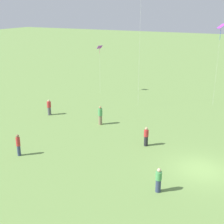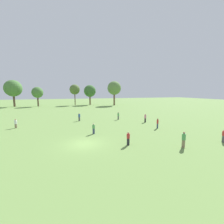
% 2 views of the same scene
% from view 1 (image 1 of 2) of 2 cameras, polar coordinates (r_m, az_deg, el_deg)
% --- Properties ---
extents(ground_plane, '(240.00, 240.00, 0.00)m').
position_cam_1_polar(ground_plane, '(23.86, 16.03, -10.12)').
color(ground_plane, '#6B8E47').
extents(person_1, '(0.46, 0.46, 1.73)m').
position_cam_1_polar(person_1, '(34.35, -11.43, 0.83)').
color(person_1, '#4C4C51').
rests_on(person_1, ground_plane).
extents(person_2, '(0.51, 0.51, 1.66)m').
position_cam_1_polar(person_2, '(20.35, 8.50, -12.25)').
color(person_2, '#333D5B').
rests_on(person_2, ground_plane).
extents(person_3, '(0.48, 0.48, 1.91)m').
position_cam_1_polar(person_3, '(30.94, -2.16, -0.64)').
color(person_3, '#847056').
rests_on(person_3, ground_plane).
extents(person_4, '(0.35, 0.35, 1.79)m').
position_cam_1_polar(person_4, '(25.67, -16.76, -5.77)').
color(person_4, '#333D5B').
rests_on(person_4, ground_plane).
extents(person_8, '(0.47, 0.47, 1.67)m').
position_cam_1_polar(person_8, '(26.45, 6.26, -4.50)').
color(person_8, '#232328').
rests_on(person_8, ground_plane).
extents(kite_3, '(1.05, 1.09, 9.40)m').
position_cam_1_polar(kite_3, '(37.64, 19.28, 14.04)').
color(kite_3, purple).
rests_on(kite_3, ground_plane).
extents(kite_5, '(0.78, 0.83, 6.38)m').
position_cam_1_polar(kite_5, '(41.59, -2.28, 11.42)').
color(kite_5, purple).
rests_on(kite_5, ground_plane).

